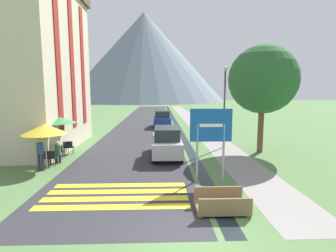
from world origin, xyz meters
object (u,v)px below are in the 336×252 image
object	(u,v)px
cafe_chair_near_right	(48,157)
streetlamp	(225,101)
cafe_umbrella_front_yellow	(44,129)
person_seated_far	(58,151)
cafe_chair_middle	(59,151)
cafe_chair_far_left	(64,147)
cafe_chair_near_left	(52,157)
parked_car_far	(162,119)
road_sign	(211,133)
parked_car_near	(167,142)
person_standing_terrace	(40,152)
hotel_building	(32,56)
cafe_chair_far_right	(70,146)
footbridge	(221,204)
cafe_umbrella_middle_green	(58,120)
tree_by_path	(263,80)

from	to	relation	value
cafe_chair_near_right	streetlamp	xyz separation A→B (m)	(10.40, 4.24, 2.78)
cafe_umbrella_front_yellow	person_seated_far	xyz separation A→B (m)	(0.16, 1.12, -1.38)
cafe_chair_middle	cafe_chair_far_left	distance (m)	1.08
cafe_chair_near_left	streetlamp	distance (m)	11.36
parked_car_far	cafe_chair_far_left	distance (m)	13.81
road_sign	cafe_umbrella_front_yellow	size ratio (longest dim) A/B	1.39
parked_car_near	person_standing_terrace	distance (m)	6.87
hotel_building	streetlamp	size ratio (longest dim) A/B	2.08
cafe_chair_far_right	person_seated_far	world-z (taller)	person_seated_far
parked_car_near	footbridge	bearing A→B (deg)	-77.65
road_sign	cafe_chair_middle	world-z (taller)	road_sign
parked_car_far	cafe_umbrella_middle_green	size ratio (longest dim) A/B	1.59
cafe_chair_near_right	person_standing_terrace	xyz separation A→B (m)	(-0.03, -0.73, 0.43)
streetlamp	cafe_chair_near_right	bearing A→B (deg)	-157.83
parked_car_far	cafe_umbrella_middle_green	world-z (taller)	cafe_umbrella_middle_green
cafe_chair_middle	cafe_chair_far_right	size ratio (longest dim) A/B	1.00
parked_car_far	cafe_umbrella_front_yellow	bearing A→B (deg)	-111.89
cafe_chair_far_left	person_standing_terrace	xyz separation A→B (m)	(-0.01, -3.25, 0.43)
cafe_chair_near_left	person_seated_far	world-z (taller)	person_seated_far
cafe_umbrella_middle_green	road_sign	bearing A→B (deg)	-28.58
footbridge	cafe_chair_near_left	distance (m)	9.46
road_sign	cafe_chair_far_right	xyz separation A→B (m)	(-7.84, 5.17, -1.65)
parked_car_far	footbridge	bearing A→B (deg)	-85.27
footbridge	parked_car_near	size ratio (longest dim) A/B	0.39
cafe_chair_middle	cafe_umbrella_middle_green	world-z (taller)	cafe_umbrella_middle_green
road_sign	cafe_chair_far_left	size ratio (longest dim) A/B	3.78
person_standing_terrace	person_seated_far	bearing A→B (deg)	77.28
cafe_umbrella_middle_green	person_standing_terrace	distance (m)	2.95
tree_by_path	streetlamp	bearing A→B (deg)	145.54
cafe_chair_far_right	streetlamp	xyz separation A→B (m)	(10.12, 1.62, 2.78)
cafe_chair_near_left	parked_car_far	bearing A→B (deg)	39.27
cafe_chair_near_left	person_standing_terrace	bearing A→B (deg)	-138.43
hotel_building	cafe_umbrella_middle_green	bearing A→B (deg)	-47.72
cafe_chair_middle	tree_by_path	xyz separation A→B (m)	(12.38, 1.39, 4.16)
hotel_building	tree_by_path	distance (m)	15.31
cafe_chair_near_left	cafe_umbrella_front_yellow	world-z (taller)	cafe_umbrella_front_yellow
cafe_umbrella_middle_green	person_standing_terrace	bearing A→B (deg)	-89.52
road_sign	cafe_chair_far_right	world-z (taller)	road_sign
person_seated_far	streetlamp	xyz separation A→B (m)	(10.12, 3.58, 2.61)
parked_car_far	person_standing_terrace	world-z (taller)	parked_car_far
cafe_chair_near_right	cafe_chair_far_left	bearing A→B (deg)	114.90
parked_car_near	cafe_umbrella_front_yellow	world-z (taller)	cafe_umbrella_front_yellow
footbridge	parked_car_near	world-z (taller)	parked_car_near
parked_car_far	road_sign	bearing A→B (deg)	-83.86
streetlamp	footbridge	bearing A→B (deg)	-104.23
parked_car_far	cafe_chair_middle	distance (m)	14.74
parked_car_far	tree_by_path	bearing A→B (deg)	-62.66
cafe_chair_far_left	cafe_chair_far_right	distance (m)	0.32
cafe_umbrella_middle_green	cafe_chair_near_right	bearing A→B (deg)	-88.31
cafe_chair_middle	cafe_chair_near_left	xyz separation A→B (m)	(0.16, -1.44, 0.00)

